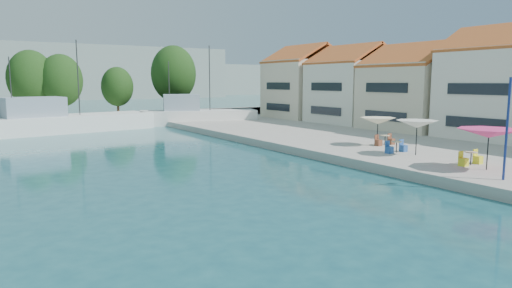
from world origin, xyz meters
TOP-DOWN VIEW (x-y plane):
  - quay_right at (22.00, 30.00)m, footprint 32.00×92.00m
  - quay_far at (-8.00, 67.00)m, footprint 90.00×16.00m
  - hill_east at (40.00, 180.00)m, footprint 140.00×40.00m
  - building_03 at (24.00, 24.00)m, footprint 8.40×8.80m
  - building_04 at (24.00, 33.00)m, footprint 9.00×8.80m
  - building_05 at (24.00, 42.00)m, footprint 8.40×8.80m
  - building_06 at (24.00, 51.00)m, footprint 9.00×8.80m
  - trawler_03 at (-6.28, 54.50)m, footprint 19.52×7.88m
  - trawler_04 at (9.93, 55.02)m, footprint 14.78×8.07m
  - tree_05 at (-6.79, 71.21)m, footprint 6.08×6.08m
  - tree_06 at (-3.25, 69.93)m, footprint 5.74×5.74m
  - tree_07 at (4.85, 71.67)m, footprint 4.69×4.69m
  - tree_08 at (13.28, 70.31)m, footprint 6.98×6.98m
  - umbrella_pink at (9.65, 16.63)m, footprint 3.32×3.32m
  - umbrella_white at (10.50, 22.00)m, footprint 2.67×2.67m
  - umbrella_cream at (11.77, 26.54)m, footprint 2.63×2.63m
  - cafe_table_01 at (10.30, 17.98)m, footprint 1.82×0.70m
  - cafe_table_02 at (10.31, 23.44)m, footprint 1.82×0.70m
  - cafe_table_03 at (12.41, 26.35)m, footprint 1.82×0.70m

SIDE VIEW (x-z plane):
  - quay_right at x=22.00m, z-range 0.00..0.60m
  - quay_far at x=-8.00m, z-range 0.00..0.60m
  - cafe_table_01 at x=10.30m, z-range 0.51..1.27m
  - cafe_table_02 at x=10.31m, z-range 0.51..1.27m
  - cafe_table_03 at x=12.41m, z-range 0.51..1.27m
  - trawler_03 at x=-6.28m, z-range -4.03..6.17m
  - trawler_04 at x=9.93m, z-range -4.03..6.17m
  - umbrella_cream at x=11.77m, z-range 1.41..3.53m
  - umbrella_pink at x=9.65m, z-range 1.48..3.74m
  - umbrella_white at x=10.50m, z-range 1.50..3.79m
  - tree_07 at x=4.85m, z-range 1.13..8.07m
  - building_04 at x=24.00m, z-range 0.42..9.62m
  - building_05 at x=24.00m, z-range 0.41..10.11m
  - building_06 at x=24.00m, z-range 0.40..10.60m
  - building_03 at x=24.00m, z-range 0.40..10.60m
  - tree_06 at x=-3.25m, z-range 1.25..9.75m
  - tree_05 at x=-6.79m, z-range 1.29..10.29m
  - hill_east at x=40.00m, z-range 0.00..12.00m
  - tree_08 at x=13.28m, z-range 1.40..11.74m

